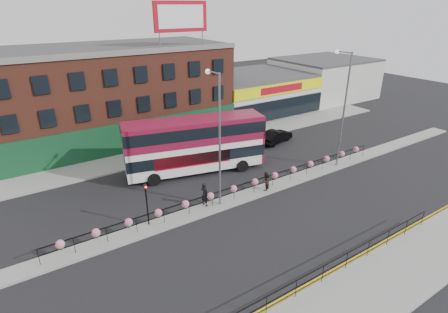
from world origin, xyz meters
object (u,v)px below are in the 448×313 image
double_decker_bus (195,140)px  pedestrian_b (266,181)px  lamp_column_west (218,130)px  pedestrian_a (205,194)px  lamp_column_east (343,101)px  car (276,136)px

double_decker_bus → pedestrian_b: bearing=-65.4°
double_decker_bus → lamp_column_west: (-1.38, -6.04, 3.00)m
pedestrian_a → lamp_column_west: (1.07, -0.21, 5.01)m
double_decker_bus → pedestrian_a: double_decker_bus is taller
pedestrian_b → lamp_column_west: (-4.35, 0.44, 5.17)m
pedestrian_b → lamp_column_east: lamp_column_east is taller
lamp_column_west → lamp_column_east: (13.21, -0.09, 0.28)m
double_decker_bus → lamp_column_east: size_ratio=1.23×
lamp_column_west → pedestrian_b: bearing=-5.7°
lamp_column_west → pedestrian_a: bearing=168.7°
pedestrian_b → double_decker_bus: bearing=-92.3°
car → pedestrian_a: (-13.60, -7.50, 0.39)m
lamp_column_east → pedestrian_b: bearing=-177.8°
pedestrian_a → lamp_column_west: lamp_column_west is taller
double_decker_bus → pedestrian_b: (2.97, -6.48, -2.17)m
pedestrian_a → double_decker_bus: bearing=-38.1°
double_decker_bus → pedestrian_a: (-2.45, -5.83, -2.01)m
pedestrian_b → pedestrian_a: bearing=-33.7°
car → pedestrian_a: size_ratio=2.41×
car → pedestrian_a: 15.54m
pedestrian_a → pedestrian_b: size_ratio=1.19×
double_decker_bus → car: 11.53m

